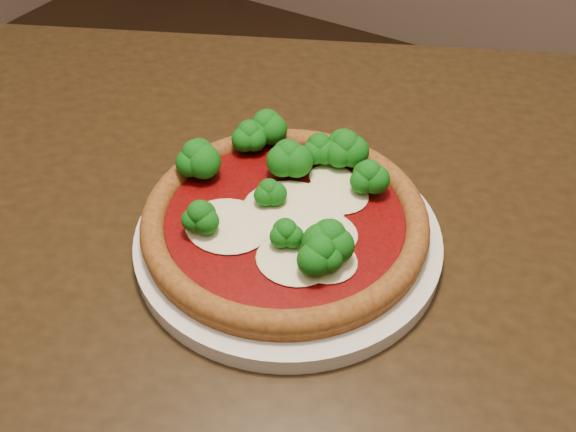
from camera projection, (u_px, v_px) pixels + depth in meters
The scene contains 3 objects.
dining_table at pixel (292, 308), 0.72m from camera, with size 1.33×1.22×0.75m.
plate at pixel (288, 239), 0.64m from camera, with size 0.30×0.30×0.02m, color silver.
pizza at pixel (286, 209), 0.63m from camera, with size 0.28×0.28×0.06m.
Camera 1 is at (0.24, -0.20, 1.21)m, focal length 40.00 mm.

